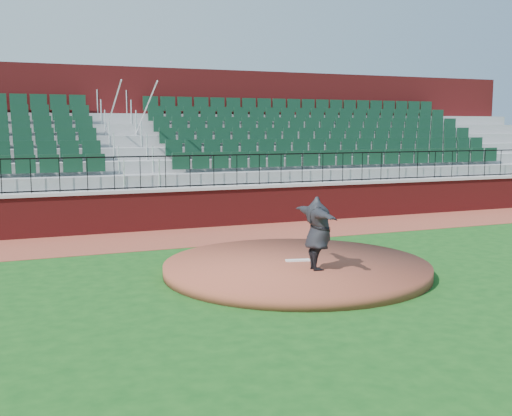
{
  "coord_description": "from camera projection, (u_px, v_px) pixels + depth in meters",
  "views": [
    {
      "loc": [
        -5.48,
        -11.89,
        3.18
      ],
      "look_at": [
        0.0,
        1.5,
        1.3
      ],
      "focal_mm": 43.51,
      "sensor_mm": 36.0,
      "label": 1
    }
  ],
  "objects": [
    {
      "name": "field_wall",
      "position": [
        191.0,
        209.0,
        19.72
      ],
      "size": [
        34.0,
        0.35,
        1.2
      ],
      "primitive_type": "cube",
      "color": "maroon",
      "rests_on": "ground"
    },
    {
      "name": "ground",
      "position": [
        282.0,
        276.0,
        13.38
      ],
      "size": [
        90.0,
        90.0,
        0.0
      ],
      "primitive_type": "plane",
      "color": "#134414",
      "rests_on": "ground"
    },
    {
      "name": "warning_track",
      "position": [
        206.0,
        236.0,
        18.33
      ],
      "size": [
        34.0,
        3.2,
        0.01
      ],
      "primitive_type": "cube",
      "color": "brown",
      "rests_on": "ground"
    },
    {
      "name": "pitchers_mound",
      "position": [
        296.0,
        268.0,
        13.6
      ],
      "size": [
        5.81,
        5.81,
        0.25
      ],
      "primitive_type": "cylinder",
      "color": "brown",
      "rests_on": "ground"
    },
    {
      "name": "wall_railing",
      "position": [
        190.0,
        172.0,
        19.57
      ],
      "size": [
        34.0,
        0.05,
        1.0
      ],
      "primitive_type": null,
      "color": "black",
      "rests_on": "wall_cap"
    },
    {
      "name": "seating_stands",
      "position": [
        168.0,
        152.0,
        22.01
      ],
      "size": [
        34.0,
        5.1,
        4.6
      ],
      "primitive_type": null,
      "color": "gray",
      "rests_on": "ground"
    },
    {
      "name": "wall_cap",
      "position": [
        190.0,
        189.0,
        19.64
      ],
      "size": [
        34.0,
        0.45,
        0.1
      ],
      "primitive_type": "cube",
      "color": "#B7B7B7",
      "rests_on": "field_wall"
    },
    {
      "name": "pitching_rubber",
      "position": [
        298.0,
        260.0,
        13.7
      ],
      "size": [
        0.56,
        0.26,
        0.04
      ],
      "primitive_type": "cube",
      "rotation": [
        0.0,
        0.0,
        -0.23
      ],
      "color": "white",
      "rests_on": "pitchers_mound"
    },
    {
      "name": "concourse_wall",
      "position": [
        150.0,
        138.0,
        24.52
      ],
      "size": [
        34.0,
        0.5,
        5.5
      ],
      "primitive_type": "cube",
      "color": "maroon",
      "rests_on": "ground"
    },
    {
      "name": "pitcher",
      "position": [
        318.0,
        233.0,
        12.75
      ],
      "size": [
        0.66,
        1.92,
        1.53
      ],
      "primitive_type": "imported",
      "rotation": [
        0.0,
        0.0,
        1.49
      ],
      "color": "black",
      "rests_on": "pitchers_mound"
    }
  ]
}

